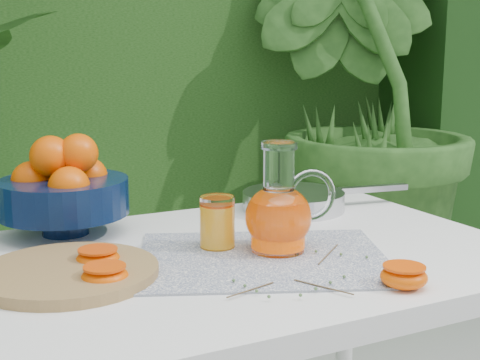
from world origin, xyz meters
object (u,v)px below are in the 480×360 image
juice_pitcher (280,214)px  cutting_board (68,273)px  saute_pan (295,200)px  fruit_bowl (63,188)px  white_table (245,293)px

juice_pitcher → cutting_board: bearing=175.0°
juice_pitcher → saute_pan: bearing=53.7°
cutting_board → saute_pan: (0.57, 0.24, 0.01)m
fruit_bowl → saute_pan: (0.52, -0.04, -0.07)m
white_table → fruit_bowl: fruit_bowl is taller
fruit_bowl → juice_pitcher: juice_pitcher is taller
fruit_bowl → juice_pitcher: 0.44m
cutting_board → fruit_bowl: size_ratio=1.11×
juice_pitcher → fruit_bowl: bearing=136.4°
white_table → saute_pan: size_ratio=2.35×
white_table → cutting_board: 0.33m
juice_pitcher → saute_pan: juice_pitcher is taller
juice_pitcher → saute_pan: (0.20, 0.27, -0.05)m
white_table → cutting_board: cutting_board is taller
white_table → saute_pan: 0.36m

